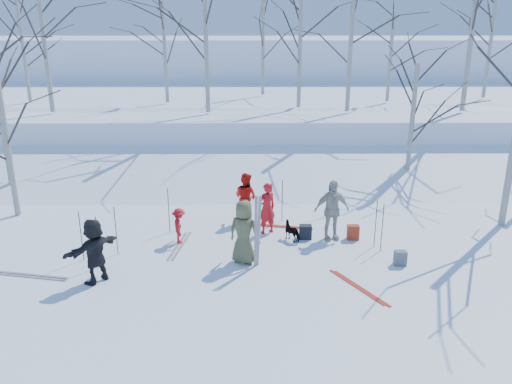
{
  "coord_description": "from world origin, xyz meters",
  "views": [
    {
      "loc": [
        -0.11,
        -11.89,
        5.65
      ],
      "look_at": [
        0.0,
        1.5,
        1.3
      ],
      "focal_mm": 35.0,
      "sensor_mm": 36.0,
      "label": 1
    }
  ],
  "objects_px": {
    "skier_red_seated": "(179,226)",
    "skier_cream_east": "(332,210)",
    "skier_olive_center": "(244,232)",
    "dog": "(293,231)",
    "skier_grey_west": "(95,251)",
    "backpack_grey": "(400,258)",
    "skier_redor_behind": "(246,197)",
    "backpack_red": "(353,232)",
    "skier_red_north": "(267,208)",
    "backpack_dark": "(305,232)"
  },
  "relations": [
    {
      "from": "backpack_red",
      "to": "dog",
      "type": "bearing_deg",
      "value": -178.58
    },
    {
      "from": "skier_redor_behind",
      "to": "skier_cream_east",
      "type": "relative_size",
      "value": 0.89
    },
    {
      "from": "skier_olive_center",
      "to": "skier_redor_behind",
      "type": "relative_size",
      "value": 1.07
    },
    {
      "from": "skier_red_north",
      "to": "backpack_red",
      "type": "bearing_deg",
      "value": 139.57
    },
    {
      "from": "backpack_dark",
      "to": "skier_red_seated",
      "type": "bearing_deg",
      "value": -175.6
    },
    {
      "from": "dog",
      "to": "backpack_dark",
      "type": "bearing_deg",
      "value": 154.14
    },
    {
      "from": "skier_redor_behind",
      "to": "skier_red_seated",
      "type": "distance_m",
      "value": 2.47
    },
    {
      "from": "skier_olive_center",
      "to": "dog",
      "type": "relative_size",
      "value": 2.58
    },
    {
      "from": "backpack_dark",
      "to": "skier_olive_center",
      "type": "bearing_deg",
      "value": -138.97
    },
    {
      "from": "skier_red_seated",
      "to": "dog",
      "type": "relative_size",
      "value": 1.57
    },
    {
      "from": "skier_grey_west",
      "to": "dog",
      "type": "distance_m",
      "value": 5.39
    },
    {
      "from": "skier_olive_center",
      "to": "skier_red_seated",
      "type": "relative_size",
      "value": 1.64
    },
    {
      "from": "skier_red_north",
      "to": "skier_red_seated",
      "type": "height_order",
      "value": "skier_red_north"
    },
    {
      "from": "skier_red_north",
      "to": "skier_redor_behind",
      "type": "relative_size",
      "value": 0.98
    },
    {
      "from": "skier_cream_east",
      "to": "skier_grey_west",
      "type": "distance_m",
      "value": 6.38
    },
    {
      "from": "skier_redor_behind",
      "to": "skier_grey_west",
      "type": "xyz_separation_m",
      "value": [
        -3.46,
        -3.87,
        0.01
      ]
    },
    {
      "from": "skier_red_seated",
      "to": "skier_cream_east",
      "type": "bearing_deg",
      "value": -93.83
    },
    {
      "from": "skier_red_north",
      "to": "skier_grey_west",
      "type": "relative_size",
      "value": 0.97
    },
    {
      "from": "skier_red_north",
      "to": "backpack_grey",
      "type": "height_order",
      "value": "skier_red_north"
    },
    {
      "from": "skier_red_north",
      "to": "backpack_red",
      "type": "height_order",
      "value": "skier_red_north"
    },
    {
      "from": "skier_red_seated",
      "to": "backpack_dark",
      "type": "distance_m",
      "value": 3.55
    },
    {
      "from": "skier_redor_behind",
      "to": "backpack_red",
      "type": "xyz_separation_m",
      "value": [
        3.05,
        -1.44,
        -0.56
      ]
    },
    {
      "from": "skier_red_north",
      "to": "dog",
      "type": "height_order",
      "value": "skier_red_north"
    },
    {
      "from": "skier_red_north",
      "to": "dog",
      "type": "xyz_separation_m",
      "value": [
        0.72,
        -0.55,
        -0.49
      ]
    },
    {
      "from": "backpack_red",
      "to": "skier_grey_west",
      "type": "bearing_deg",
      "value": -159.54
    },
    {
      "from": "skier_red_seated",
      "to": "dog",
      "type": "xyz_separation_m",
      "value": [
        3.16,
        0.16,
        -0.23
      ]
    },
    {
      "from": "skier_olive_center",
      "to": "backpack_grey",
      "type": "height_order",
      "value": "skier_olive_center"
    },
    {
      "from": "skier_redor_behind",
      "to": "skier_grey_west",
      "type": "height_order",
      "value": "skier_grey_west"
    },
    {
      "from": "skier_cream_east",
      "to": "skier_olive_center",
      "type": "bearing_deg",
      "value": -160.81
    },
    {
      "from": "skier_grey_west",
      "to": "dog",
      "type": "xyz_separation_m",
      "value": [
        4.8,
        2.39,
        -0.51
      ]
    },
    {
      "from": "skier_grey_west",
      "to": "backpack_grey",
      "type": "height_order",
      "value": "skier_grey_west"
    },
    {
      "from": "backpack_red",
      "to": "skier_red_seated",
      "type": "bearing_deg",
      "value": -177.58
    },
    {
      "from": "backpack_grey",
      "to": "backpack_dark",
      "type": "height_order",
      "value": "backpack_dark"
    },
    {
      "from": "skier_redor_behind",
      "to": "skier_grey_west",
      "type": "bearing_deg",
      "value": 84.83
    },
    {
      "from": "skier_olive_center",
      "to": "skier_cream_east",
      "type": "relative_size",
      "value": 0.95
    },
    {
      "from": "skier_red_seated",
      "to": "backpack_dark",
      "type": "relative_size",
      "value": 2.52
    },
    {
      "from": "dog",
      "to": "backpack_grey",
      "type": "distance_m",
      "value": 3.04
    },
    {
      "from": "skier_grey_west",
      "to": "skier_redor_behind",
      "type": "bearing_deg",
      "value": 174.95
    },
    {
      "from": "backpack_red",
      "to": "skier_cream_east",
      "type": "bearing_deg",
      "value": 176.29
    },
    {
      "from": "dog",
      "to": "skier_olive_center",
      "type": "bearing_deg",
      "value": 3.7
    },
    {
      "from": "skier_olive_center",
      "to": "dog",
      "type": "height_order",
      "value": "skier_olive_center"
    },
    {
      "from": "dog",
      "to": "skier_red_seated",
      "type": "bearing_deg",
      "value": -39.14
    },
    {
      "from": "skier_red_north",
      "to": "backpack_grey",
      "type": "xyz_separation_m",
      "value": [
        3.31,
        -2.14,
        -0.57
      ]
    },
    {
      "from": "skier_cream_east",
      "to": "backpack_dark",
      "type": "distance_m",
      "value": 0.97
    },
    {
      "from": "dog",
      "to": "backpack_dark",
      "type": "distance_m",
      "value": 0.39
    },
    {
      "from": "skier_red_seated",
      "to": "backpack_red",
      "type": "relative_size",
      "value": 2.4
    },
    {
      "from": "skier_red_seated",
      "to": "backpack_red",
      "type": "xyz_separation_m",
      "value": [
        4.87,
        0.21,
        -0.29
      ]
    },
    {
      "from": "backpack_dark",
      "to": "skier_redor_behind",
      "type": "bearing_deg",
      "value": 141.15
    },
    {
      "from": "skier_cream_east",
      "to": "dog",
      "type": "xyz_separation_m",
      "value": [
        -1.08,
        -0.08,
        -0.6
      ]
    },
    {
      "from": "skier_grey_west",
      "to": "backpack_grey",
      "type": "bearing_deg",
      "value": 132.89
    }
  ]
}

